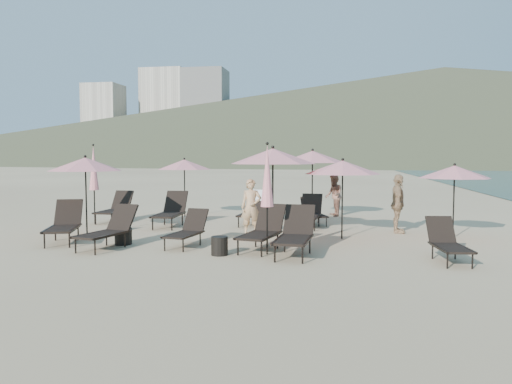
% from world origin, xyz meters
% --- Properties ---
extents(ground, '(800.00, 800.00, 0.00)m').
position_xyz_m(ground, '(0.00, 0.00, 0.00)').
color(ground, '#D6BA8C').
rests_on(ground, ground).
extents(volcanic_headland, '(690.00, 690.00, 55.00)m').
position_xyz_m(volcanic_headland, '(71.37, 302.62, 26.49)').
color(volcanic_headland, brown).
rests_on(volcanic_headland, ground).
extents(hotel_skyline, '(109.00, 82.00, 55.00)m').
position_xyz_m(hotel_skyline, '(-93.62, 271.21, 24.18)').
color(hotel_skyline, beige).
rests_on(hotel_skyline, ground).
extents(lounger_0, '(1.24, 1.92, 1.03)m').
position_xyz_m(lounger_0, '(-5.13, 0.13, 0.48)').
color(lounger_0, black).
rests_on(lounger_0, ground).
extents(lounger_1, '(1.00, 1.82, 0.99)m').
position_xyz_m(lounger_1, '(-3.64, -0.46, 0.46)').
color(lounger_1, black).
rests_on(lounger_1, ground).
extents(lounger_2, '(0.78, 1.57, 0.86)m').
position_xyz_m(lounger_2, '(-1.87, 0.10, 0.40)').
color(lounger_2, black).
rests_on(lounger_2, ground).
extents(lounger_3, '(0.99, 1.86, 1.02)m').
position_xyz_m(lounger_3, '(-0.00, -0.02, 0.47)').
color(lounger_3, black).
rests_on(lounger_3, ground).
extents(lounger_4, '(0.81, 1.87, 1.05)m').
position_xyz_m(lounger_4, '(0.81, -0.54, 0.49)').
color(lounger_4, black).
rests_on(lounger_4, ground).
extents(lounger_5, '(0.76, 1.58, 0.87)m').
position_xyz_m(lounger_5, '(3.99, -0.64, 0.41)').
color(lounger_5, black).
rests_on(lounger_5, ground).
extents(lounger_6, '(0.69, 1.75, 1.00)m').
position_xyz_m(lounger_6, '(-5.67, 4.13, 0.47)').
color(lounger_6, black).
rests_on(lounger_6, ground).
extents(lounger_7, '(0.79, 1.89, 1.07)m').
position_xyz_m(lounger_7, '(-3.45, 3.35, 0.50)').
color(lounger_7, black).
rests_on(lounger_7, ground).
extents(lounger_8, '(0.76, 1.77, 1.07)m').
position_xyz_m(lounger_8, '(-0.98, 4.32, 0.51)').
color(lounger_8, black).
rests_on(lounger_8, ground).
extents(lounger_9, '(1.00, 1.56, 0.84)m').
position_xyz_m(lounger_9, '(0.90, 4.67, 0.39)').
color(lounger_9, black).
rests_on(lounger_9, ground).
extents(lounger_10, '(0.78, 1.77, 0.99)m').
position_xyz_m(lounger_10, '(0.82, 3.92, 0.46)').
color(lounger_10, black).
rests_on(lounger_10, ground).
extents(umbrella_open_0, '(2.06, 2.06, 2.22)m').
position_xyz_m(umbrella_open_0, '(-5.25, 1.48, 1.96)').
color(umbrella_open_0, black).
rests_on(umbrella_open_0, ground).
extents(umbrella_open_1, '(2.29, 2.29, 2.47)m').
position_xyz_m(umbrella_open_1, '(-0.03, 1.85, 2.18)').
color(umbrella_open_1, black).
rests_on(umbrella_open_1, ground).
extents(umbrella_open_2, '(1.99, 1.99, 2.14)m').
position_xyz_m(umbrella_open_2, '(1.82, 1.90, 1.89)').
color(umbrella_open_2, black).
rests_on(umbrella_open_2, ground).
extents(umbrella_open_3, '(1.99, 1.99, 2.14)m').
position_xyz_m(umbrella_open_3, '(-3.84, 5.95, 1.89)').
color(umbrella_open_3, black).
rests_on(umbrella_open_3, ground).
extents(umbrella_open_4, '(2.28, 2.28, 2.46)m').
position_xyz_m(umbrella_open_4, '(0.78, 6.03, 2.17)').
color(umbrella_open_4, black).
rests_on(umbrella_open_4, ground).
extents(umbrella_open_5, '(1.86, 1.86, 2.00)m').
position_xyz_m(umbrella_open_5, '(4.74, 2.49, 1.77)').
color(umbrella_open_5, black).
rests_on(umbrella_open_5, ground).
extents(umbrella_closed_0, '(0.29, 0.29, 2.49)m').
position_xyz_m(umbrella_closed_0, '(0.19, -0.56, 1.73)').
color(umbrella_closed_0, black).
rests_on(umbrella_closed_0, ground).
extents(umbrella_closed_1, '(0.30, 0.30, 2.58)m').
position_xyz_m(umbrella_closed_1, '(-6.05, 3.45, 1.80)').
color(umbrella_closed_1, black).
rests_on(umbrella_closed_1, ground).
extents(side_table_0, '(0.42, 0.42, 0.41)m').
position_xyz_m(side_table_0, '(-3.51, 0.07, 0.21)').
color(side_table_0, black).
rests_on(side_table_0, ground).
extents(side_table_1, '(0.37, 0.37, 0.42)m').
position_xyz_m(side_table_1, '(-0.83, -0.83, 0.21)').
color(side_table_1, black).
rests_on(side_table_1, ground).
extents(beachgoer_a, '(0.63, 0.48, 1.56)m').
position_xyz_m(beachgoer_a, '(-0.66, 2.08, 0.78)').
color(beachgoer_a, tan).
rests_on(beachgoer_a, ground).
extents(beachgoer_b, '(0.73, 0.86, 1.54)m').
position_xyz_m(beachgoer_b, '(1.51, 7.00, 0.77)').
color(beachgoer_b, '#9C6850').
rests_on(beachgoer_b, ground).
extents(beachgoer_c, '(0.45, 1.00, 1.68)m').
position_xyz_m(beachgoer_c, '(3.38, 3.17, 0.84)').
color(beachgoer_c, tan).
rests_on(beachgoer_c, ground).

